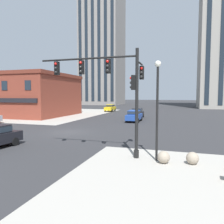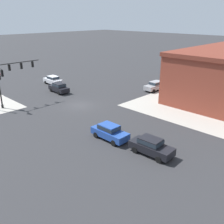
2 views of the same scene
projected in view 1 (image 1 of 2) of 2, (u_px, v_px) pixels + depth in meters
ground_plane at (68, 132)px, 23.17m from camera, size 320.00×320.00×0.00m
sidewalk_far_corner at (32, 113)px, 48.15m from camera, size 32.00×32.00×0.02m
traffic_signal_main at (114, 84)px, 13.93m from camera, size 6.80×2.09×6.74m
bollard_sphere_curb_a at (164, 157)px, 12.54m from camera, size 0.71×0.71×0.71m
bollard_sphere_curb_b at (192, 158)px, 12.36m from camera, size 0.71×0.71×0.71m
street_lamp_corner_near at (157, 99)px, 12.79m from camera, size 0.36×0.36×5.91m
car_main_southbound_near at (137, 113)px, 37.36m from camera, size 2.03×4.47×1.68m
car_main_southbound_far at (110, 108)px, 52.46m from camera, size 1.96×4.44×1.68m
car_main_mid at (134, 115)px, 32.27m from camera, size 1.90×4.40×1.68m
storefront_block_near_corner at (14, 95)px, 43.30m from camera, size 22.85×14.73×7.85m
residential_tower_skyline_left at (102, 8)px, 88.96m from camera, size 15.96×15.60×78.50m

